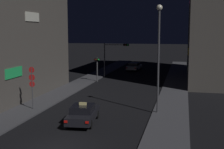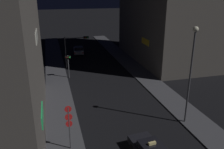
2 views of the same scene
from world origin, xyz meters
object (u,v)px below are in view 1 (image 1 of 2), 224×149
object	(u,v)px
taxi	(83,114)
street_lamp_near_block	(159,44)
far_car	(134,67)
traffic_light_overhead	(114,53)
sign_pole_left	(32,84)
traffic_light_left_kerb	(97,64)

from	to	relation	value
taxi	street_lamp_near_block	world-z (taller)	street_lamp_near_block
taxi	far_car	bearing A→B (deg)	92.10
traffic_light_overhead	sign_pole_left	bearing A→B (deg)	-97.76
traffic_light_left_kerb	sign_pole_left	xyz separation A→B (m)	(-1.36, -16.16, -0.06)
traffic_light_overhead	street_lamp_near_block	xyz separation A→B (m)	(8.09, -18.99, 2.15)
traffic_light_overhead	sign_pole_left	world-z (taller)	traffic_light_overhead
taxi	far_car	size ratio (longest dim) A/B	1.00
traffic_light_left_kerb	sign_pole_left	bearing A→B (deg)	-94.82
traffic_light_overhead	street_lamp_near_block	bearing A→B (deg)	-66.92
taxi	street_lamp_near_block	size ratio (longest dim) A/B	0.51
traffic_light_left_kerb	street_lamp_near_block	size ratio (longest dim) A/B	0.37
far_car	sign_pole_left	distance (m)	29.65
traffic_light_left_kerb	sign_pole_left	world-z (taller)	sign_pole_left
traffic_light_overhead	traffic_light_left_kerb	bearing A→B (deg)	-108.87
taxi	sign_pole_left	size ratio (longest dim) A/B	1.24
traffic_light_left_kerb	sign_pole_left	distance (m)	16.21
traffic_light_left_kerb	sign_pole_left	size ratio (longest dim) A/B	0.90
taxi	traffic_light_left_kerb	size ratio (longest dim) A/B	1.38
taxi	sign_pole_left	xyz separation A→B (m)	(-5.59, 2.78, 1.62)
far_car	sign_pole_left	bearing A→B (deg)	-98.58
far_car	street_lamp_near_block	distance (m)	29.20
far_car	taxi	bearing A→B (deg)	-87.90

